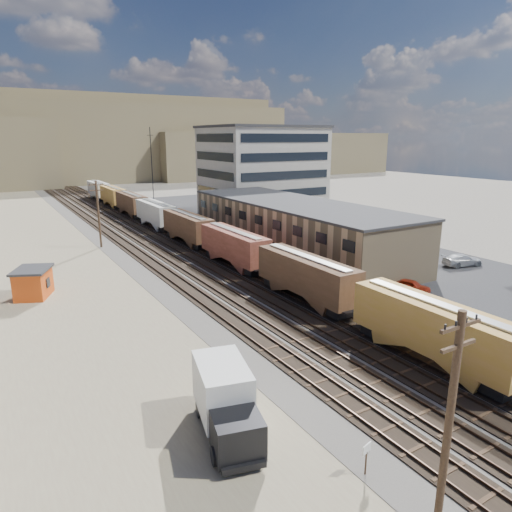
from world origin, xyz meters
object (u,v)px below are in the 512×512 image
maintenance_shed (33,283)px  parked_car_blue (243,209)px  utility_pole_south (449,424)px  freight_train (170,219)px  parked_car_red (411,286)px  box_truck (226,401)px  utility_pole_north (98,213)px  parked_car_silver (462,260)px

maintenance_shed → parked_car_blue: bearing=38.9°
parked_car_blue → utility_pole_south: bearing=-161.1°
freight_train → utility_pole_south: 64.56m
maintenance_shed → parked_car_red: maintenance_shed is taller
box_truck → parked_car_blue: size_ratio=1.48×
utility_pole_south → utility_pole_north: 60.00m
utility_pole_south → box_truck: bearing=111.9°
utility_pole_south → parked_car_silver: size_ratio=1.88×
parked_car_red → parked_car_blue: bearing=56.1°
box_truck → parked_car_blue: box_truck is taller
utility_pole_north → box_truck: bearing=-95.0°
maintenance_shed → parked_car_red: (34.70, -19.16, -0.89)m
box_truck → parked_car_silver: bearing=19.4°
utility_pole_north → maintenance_shed: bearing=-120.1°
maintenance_shed → parked_car_silver: size_ratio=0.97×
parked_car_blue → parked_car_silver: bearing=-133.9°
utility_pole_south → box_truck: (-4.31, 10.68, -3.41)m
parked_car_red → parked_car_blue: size_ratio=0.81×
utility_pole_south → parked_car_silver: (37.52, 25.44, -4.53)m
freight_train → parked_car_red: freight_train is taller
utility_pole_south → parked_car_blue: 85.21m
maintenance_shed → parked_car_blue: maintenance_shed is taller
maintenance_shed → freight_train: bearing=43.8°
utility_pole_north → parked_car_silver: utility_pole_north is taller
freight_train → parked_car_blue: freight_train is taller
freight_train → parked_car_silver: 45.57m
box_truck → parked_car_blue: (38.87, 67.07, -1.20)m
parked_car_red → utility_pole_north: bearing=98.8°
freight_train → parked_car_silver: (25.22, -37.90, -2.02)m
parked_car_silver → utility_pole_north: bearing=61.2°
utility_pole_north → freight_train: bearing=15.2°
parked_car_red → parked_car_silver: size_ratio=0.76×
box_truck → parked_car_silver: (41.82, 14.75, -1.12)m
freight_train → parked_car_blue: bearing=32.9°
freight_train → maintenance_shed: bearing=-136.2°
parked_car_red → parked_car_silver: bearing=-7.8°
utility_pole_north → maintenance_shed: 22.43m
parked_car_red → maintenance_shed: bearing=128.3°
utility_pole_south → parked_car_red: (23.60, 21.70, -4.61)m
utility_pole_south → maintenance_shed: (-11.10, 40.86, -3.72)m
utility_pole_south → utility_pole_north: bearing=90.0°
utility_pole_north → parked_car_red: size_ratio=2.47×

